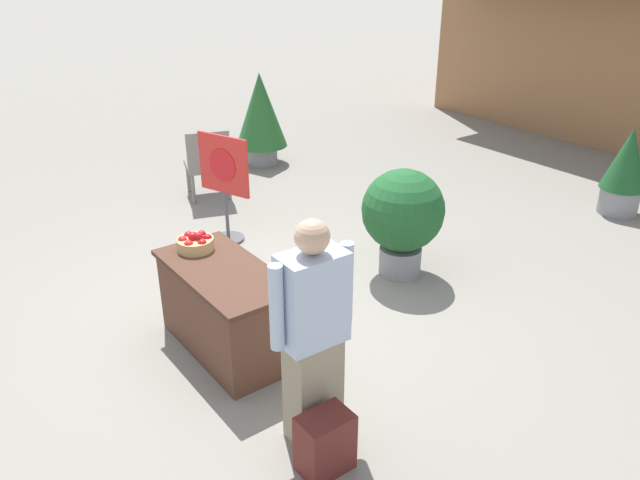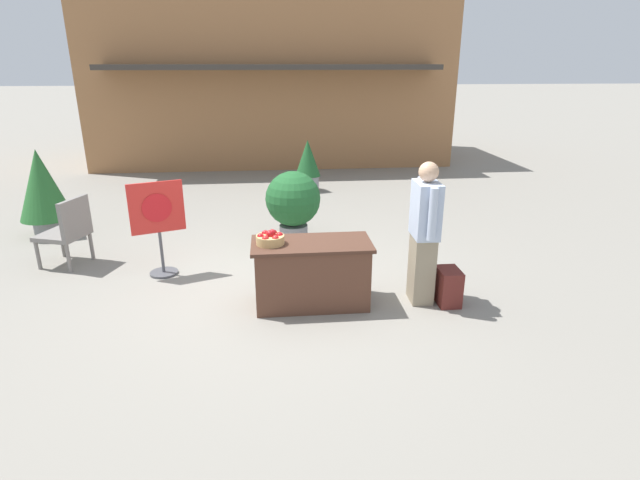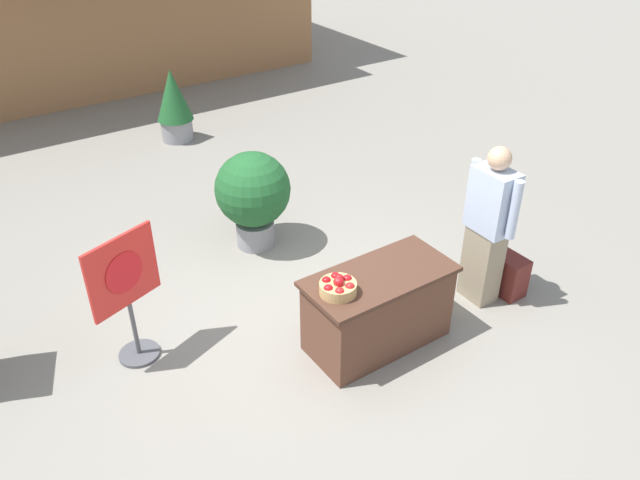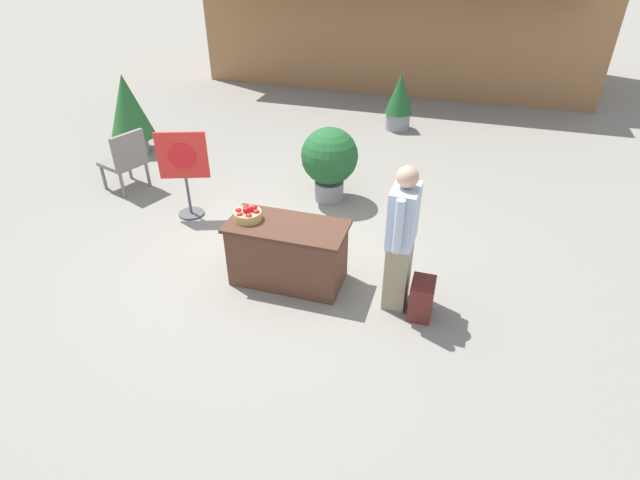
% 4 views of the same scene
% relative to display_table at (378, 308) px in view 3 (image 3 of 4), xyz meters
% --- Properties ---
extents(ground_plane, '(120.00, 120.00, 0.00)m').
position_rel_display_table_xyz_m(ground_plane, '(-0.40, 0.53, -0.38)').
color(ground_plane, gray).
extents(display_table, '(1.33, 0.65, 0.75)m').
position_rel_display_table_xyz_m(display_table, '(0.00, 0.00, 0.00)').
color(display_table, brown).
rests_on(display_table, ground_plane).
extents(apple_basket, '(0.31, 0.31, 0.16)m').
position_rel_display_table_xyz_m(apple_basket, '(-0.45, -0.01, 0.44)').
color(apple_basket, tan).
rests_on(apple_basket, display_table).
extents(person_visitor, '(0.27, 0.61, 1.63)m').
position_rel_display_table_xyz_m(person_visitor, '(1.26, -0.04, 0.45)').
color(person_visitor, gray).
rests_on(person_visitor, ground_plane).
extents(backpack, '(0.24, 0.34, 0.42)m').
position_rel_display_table_xyz_m(backpack, '(1.55, -0.16, -0.17)').
color(backpack, maroon).
rests_on(backpack, ground_plane).
extents(poster_board, '(0.64, 0.36, 1.23)m').
position_rel_display_table_xyz_m(poster_board, '(-1.87, 1.04, 0.32)').
color(poster_board, '#4C4C51').
rests_on(poster_board, ground_plane).
extents(potted_plant_far_left, '(0.54, 0.54, 1.10)m').
position_rel_display_table_xyz_m(potted_plant_far_left, '(0.37, 5.37, 0.20)').
color(potted_plant_far_left, gray).
rests_on(potted_plant_far_left, ground_plane).
extents(potted_plant_near_right, '(0.83, 0.83, 1.12)m').
position_rel_display_table_xyz_m(potted_plant_near_right, '(-0.11, 2.06, 0.28)').
color(potted_plant_near_right, gray).
rests_on(potted_plant_near_right, ground_plane).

